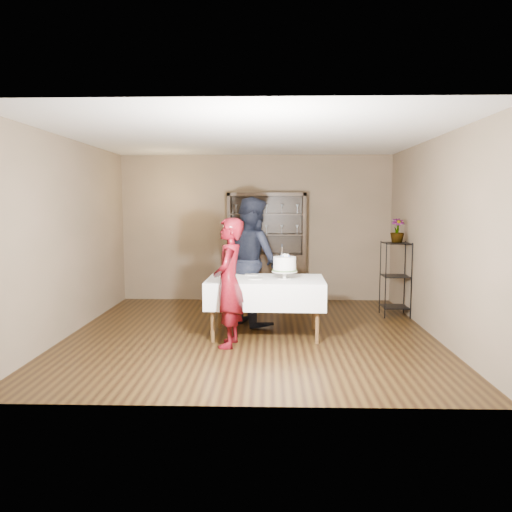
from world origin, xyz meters
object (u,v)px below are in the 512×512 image
(china_hutch, at_px, (266,266))
(cake, at_px, (285,265))
(cake_table, at_px, (266,292))
(woman, at_px, (229,283))
(potted_plant, at_px, (397,231))
(man, at_px, (252,261))
(plant_etagere, at_px, (395,276))

(china_hutch, distance_m, cake, 2.38)
(cake_table, bearing_deg, woman, -131.38)
(potted_plant, bearing_deg, cake_table, -148.58)
(woman, height_order, man, man)
(woman, distance_m, potted_plant, 3.17)
(woman, xyz_separation_m, potted_plant, (2.55, 1.80, 0.56))
(woman, relative_size, potted_plant, 4.22)
(woman, xyz_separation_m, cake, (0.72, 0.49, 0.17))
(man, bearing_deg, cake_table, 163.36)
(plant_etagere, xyz_separation_m, cake, (-1.82, -1.30, 0.33))
(china_hutch, distance_m, cake_table, 2.32)
(woman, bearing_deg, china_hutch, 175.75)
(china_hutch, height_order, cake_table, china_hutch)
(plant_etagere, relative_size, potted_plant, 3.10)
(china_hutch, bearing_deg, cake, -83.65)
(man, distance_m, potted_plant, 2.40)
(cake_table, bearing_deg, plant_etagere, 31.37)
(cake_table, height_order, man, man)
(china_hutch, xyz_separation_m, man, (-0.20, -1.63, 0.29))
(plant_etagere, bearing_deg, cake_table, -148.63)
(china_hutch, xyz_separation_m, plant_etagere, (2.08, -1.05, -0.01))
(potted_plant, bearing_deg, cake, -144.49)
(china_hutch, bearing_deg, potted_plant, -26.51)
(plant_etagere, bearing_deg, man, -165.84)
(plant_etagere, relative_size, woman, 0.74)
(china_hutch, xyz_separation_m, potted_plant, (2.09, -1.04, 0.72))
(cake_table, bearing_deg, china_hutch, 90.13)
(woman, distance_m, cake, 0.88)
(cake_table, bearing_deg, potted_plant, 31.42)
(woman, xyz_separation_m, man, (0.25, 1.21, 0.14))
(plant_etagere, bearing_deg, china_hutch, 153.17)
(potted_plant, bearing_deg, china_hutch, 153.49)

